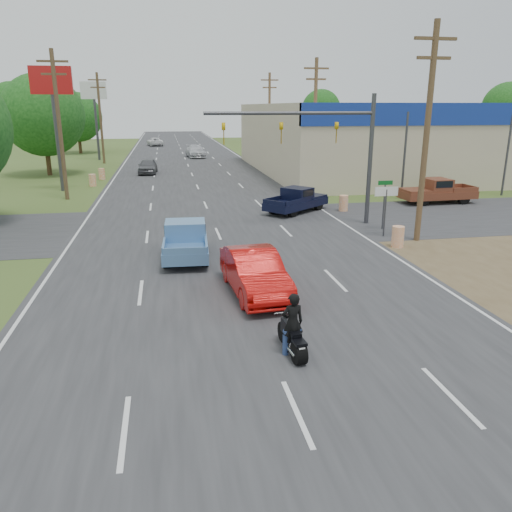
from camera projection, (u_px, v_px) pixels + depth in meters
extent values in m
plane|color=#3F4E1F|center=(297.00, 413.00, 10.71)|extent=(200.00, 200.00, 0.00)
cube|color=#2D2D30|center=(192.00, 175.00, 48.41)|extent=(15.00, 180.00, 0.02)
cube|color=#2D2D30|center=(214.00, 225.00, 27.67)|extent=(120.00, 10.00, 0.02)
cube|color=brown|center=(481.00, 256.00, 22.00)|extent=(8.00, 18.00, 0.01)
cube|color=#B7A88C|center=(494.00, 136.00, 52.91)|extent=(50.00, 28.00, 6.60)
cylinder|color=#4C3823|center=(426.00, 136.00, 23.14)|extent=(0.28, 0.28, 10.00)
cube|color=#4C3823|center=(436.00, 38.00, 21.94)|extent=(2.00, 0.14, 0.14)
cube|color=#4C3823|center=(434.00, 58.00, 22.17)|extent=(1.60, 0.14, 0.14)
cylinder|color=#4C3823|center=(315.00, 124.00, 40.11)|extent=(0.28, 0.28, 10.00)
cube|color=#4C3823|center=(316.00, 68.00, 38.91)|extent=(2.00, 0.14, 0.14)
cube|color=#4C3823|center=(316.00, 79.00, 39.14)|extent=(1.60, 0.14, 0.14)
cylinder|color=#4C3823|center=(269.00, 119.00, 57.08)|extent=(0.28, 0.28, 10.00)
cube|color=#4C3823|center=(270.00, 80.00, 55.88)|extent=(2.00, 0.14, 0.14)
cube|color=#4C3823|center=(270.00, 88.00, 56.11)|extent=(1.60, 0.14, 0.14)
cylinder|color=#4C3823|center=(60.00, 127.00, 34.05)|extent=(0.28, 0.28, 10.00)
cube|color=#4C3823|center=(52.00, 61.00, 32.85)|extent=(2.00, 0.14, 0.14)
cube|color=#4C3823|center=(54.00, 74.00, 33.08)|extent=(1.60, 0.14, 0.14)
cylinder|color=#4C3823|center=(101.00, 119.00, 56.68)|extent=(0.28, 0.28, 10.00)
cube|color=#4C3823|center=(97.00, 80.00, 55.48)|extent=(2.00, 0.14, 0.14)
cube|color=#4C3823|center=(98.00, 87.00, 55.71)|extent=(1.60, 0.14, 0.14)
cylinder|color=#422D19|center=(48.00, 158.00, 47.54)|extent=(0.44, 0.44, 3.24)
sphere|color=#134112|center=(43.00, 115.00, 46.41)|extent=(7.56, 7.56, 7.56)
cylinder|color=#422D19|center=(80.00, 143.00, 70.10)|extent=(0.44, 0.44, 2.88)
sphere|color=#134112|center=(77.00, 117.00, 69.09)|extent=(6.72, 6.72, 6.72)
cylinder|color=#422D19|center=(504.00, 134.00, 85.53)|extent=(0.44, 0.44, 3.60)
sphere|color=#134112|center=(508.00, 108.00, 84.27)|extent=(8.40, 8.40, 8.40)
cylinder|color=#422D19|center=(320.00, 130.00, 104.88)|extent=(0.44, 0.44, 3.42)
sphere|color=#134112|center=(321.00, 109.00, 103.68)|extent=(7.98, 7.98, 7.98)
cylinder|color=#422D19|center=(17.00, 131.00, 94.63)|extent=(0.44, 0.44, 3.78)
sphere|color=#134112|center=(13.00, 106.00, 93.30)|extent=(8.82, 8.82, 8.82)
cylinder|color=orange|center=(398.00, 237.00, 23.24)|extent=(0.56, 0.56, 1.00)
cylinder|color=orange|center=(344.00, 203.00, 31.32)|extent=(0.56, 0.56, 1.00)
cylinder|color=orange|center=(93.00, 180.00, 41.17)|extent=(0.56, 0.56, 1.00)
cylinder|color=orange|center=(102.00, 174.00, 44.99)|extent=(0.56, 0.56, 1.00)
cylinder|color=#3F3F44|center=(57.00, 132.00, 37.80)|extent=(0.30, 0.30, 9.00)
cube|color=#B21414|center=(51.00, 80.00, 36.74)|extent=(3.00, 0.35, 2.00)
cylinder|color=#3F3F44|center=(96.00, 122.00, 60.43)|extent=(0.30, 0.30, 9.00)
cube|color=white|center=(93.00, 90.00, 59.36)|extent=(3.00, 0.35, 2.00)
cylinder|color=#3F3F44|center=(385.00, 213.00, 24.96)|extent=(0.08, 0.08, 2.40)
cube|color=white|center=(387.00, 191.00, 24.64)|extent=(1.20, 0.05, 0.45)
cylinder|color=#3F3F44|center=(384.00, 207.00, 26.47)|extent=(0.08, 0.08, 2.40)
cube|color=#0C591E|center=(385.00, 183.00, 26.10)|extent=(0.80, 0.04, 0.22)
cylinder|color=#3F3F44|center=(370.00, 161.00, 27.17)|extent=(0.24, 0.24, 7.00)
cylinder|color=#3F3F44|center=(291.00, 113.00, 25.69)|extent=(9.00, 0.18, 0.18)
imported|color=gold|center=(337.00, 122.00, 26.25)|extent=(0.18, 0.40, 1.10)
imported|color=gold|center=(281.00, 122.00, 25.74)|extent=(0.18, 0.40, 1.10)
imported|color=gold|center=(223.00, 123.00, 25.23)|extent=(0.18, 0.40, 1.10)
imported|color=#AC0A07|center=(255.00, 273.00, 17.34)|extent=(2.00, 4.78, 1.54)
cylinder|color=black|center=(299.00, 353.00, 12.69)|extent=(0.34, 0.61, 0.59)
cylinder|color=black|center=(283.00, 332.00, 13.88)|extent=(0.17, 0.60, 0.59)
cube|color=black|center=(290.00, 333.00, 13.23)|extent=(0.30, 1.08, 0.27)
cube|color=black|center=(288.00, 324.00, 13.38)|extent=(0.28, 0.51, 0.20)
cube|color=black|center=(294.00, 332.00, 12.94)|extent=(0.32, 0.51, 0.09)
cylinder|color=white|center=(285.00, 313.00, 13.57)|extent=(0.58, 0.10, 0.04)
cube|color=white|center=(302.00, 350.00, 12.45)|extent=(0.16, 0.03, 0.11)
imported|color=black|center=(292.00, 326.00, 13.02)|extent=(0.63, 0.45, 1.63)
cylinder|color=black|center=(169.00, 241.00, 23.00)|extent=(0.32, 0.75, 0.74)
cylinder|color=black|center=(203.00, 240.00, 23.19)|extent=(0.32, 0.75, 0.74)
cylinder|color=black|center=(166.00, 259.00, 20.26)|extent=(0.32, 0.75, 0.74)
cylinder|color=black|center=(205.00, 258.00, 20.45)|extent=(0.32, 0.75, 0.74)
cube|color=#5482B4|center=(186.00, 244.00, 21.66)|extent=(2.10, 4.90, 0.48)
cube|color=#5482B4|center=(186.00, 230.00, 22.95)|extent=(1.85, 1.92, 0.17)
cube|color=#5482B4|center=(185.00, 230.00, 21.58)|extent=(1.77, 1.53, 0.79)
cube|color=black|center=(185.00, 227.00, 21.54)|extent=(1.80, 1.24, 0.42)
cube|color=#5482B4|center=(185.00, 251.00, 19.32)|extent=(1.70, 0.16, 0.28)
cylinder|color=black|center=(299.00, 202.00, 32.55)|extent=(0.72, 0.66, 0.71)
cylinder|color=black|center=(318.00, 205.00, 31.63)|extent=(0.72, 0.66, 0.71)
cylinder|color=black|center=(273.00, 208.00, 30.52)|extent=(0.72, 0.66, 0.71)
cylinder|color=black|center=(293.00, 211.00, 29.61)|extent=(0.72, 0.66, 0.71)
cube|color=black|center=(296.00, 203.00, 31.02)|extent=(4.68, 4.30, 0.46)
cube|color=black|center=(309.00, 196.00, 31.95)|extent=(2.42, 2.41, 0.16)
cube|color=black|center=(297.00, 194.00, 30.92)|extent=(2.10, 2.14, 0.75)
cube|color=black|center=(297.00, 191.00, 30.88)|extent=(1.91, 1.99, 0.40)
cube|color=black|center=(274.00, 203.00, 29.27)|extent=(1.09, 1.30, 0.27)
cylinder|color=black|center=(423.00, 200.00, 32.92)|extent=(0.79, 0.32, 0.78)
cylinder|color=black|center=(411.00, 196.00, 34.45)|extent=(0.79, 0.32, 0.78)
cylinder|color=black|center=(464.00, 199.00, 33.54)|extent=(0.79, 0.32, 0.78)
cylinder|color=black|center=(450.00, 195.00, 35.06)|extent=(0.79, 0.32, 0.78)
cube|color=brown|center=(437.00, 194.00, 33.93)|extent=(5.11, 2.12, 0.50)
cube|color=brown|center=(417.00, 190.00, 33.53)|extent=(1.98, 1.91, 0.17)
cube|color=brown|center=(437.00, 185.00, 33.72)|extent=(1.58, 1.84, 0.83)
cube|color=black|center=(437.00, 183.00, 33.68)|extent=(1.28, 1.87, 0.44)
cube|color=brown|center=(470.00, 187.00, 34.32)|extent=(0.14, 1.79, 0.29)
imported|color=#595A5E|center=(148.00, 166.00, 48.90)|extent=(1.94, 4.33, 1.45)
imported|color=silver|center=(196.00, 151.00, 64.75)|extent=(2.58, 5.44, 1.53)
imported|color=white|center=(155.00, 142.00, 84.00)|extent=(2.99, 5.09, 1.33)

